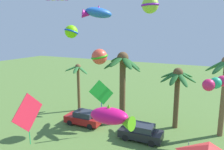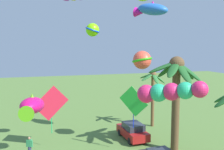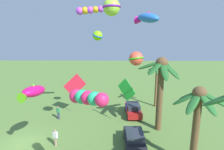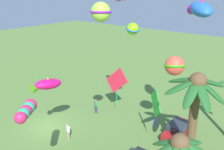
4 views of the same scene
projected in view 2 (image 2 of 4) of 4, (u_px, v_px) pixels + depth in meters
name	position (u px, v px, depth m)	size (l,w,h in m)	color
palm_tree_0	(153.00, 86.00, 26.96)	(2.90, 2.95, 5.90)	brown
palm_tree_1	(176.00, 82.00, 20.39)	(4.16, 4.38, 7.70)	brown
parked_car_0	(133.00, 131.00, 23.53)	(3.97, 1.87, 1.51)	#A51919
spectator_0	(30.00, 147.00, 19.67)	(0.38, 0.50, 1.59)	#2D3351
kite_diamond_0	(51.00, 104.00, 21.16)	(0.48, 2.88, 3.99)	red
kite_diamond_1	(134.00, 102.00, 20.23)	(1.67, 1.81, 3.37)	green
kite_ball_2	(142.00, 60.00, 20.86)	(2.33, 2.33, 1.51)	#F15039
kite_tube_3	(168.00, 92.00, 9.87)	(2.16, 2.11, 1.03)	#E4225F
kite_fish_4	(32.00, 106.00, 13.27)	(2.84, 1.63, 1.18)	#E1106B
kite_ball_5	(93.00, 30.00, 19.59)	(1.50, 1.49, 1.01)	#7DE810
kite_fish_6	(151.00, 10.00, 21.54)	(3.03, 2.84, 1.38)	blue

